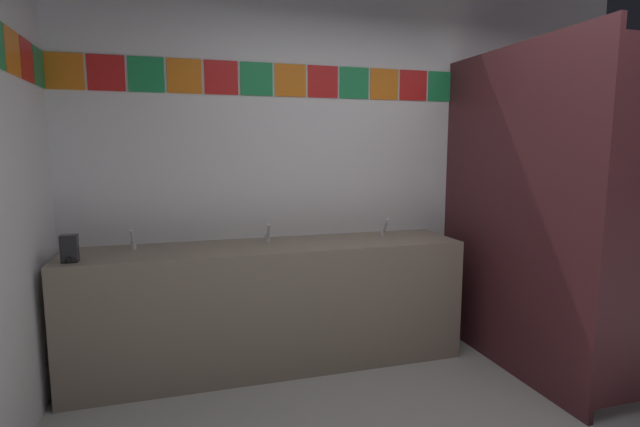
% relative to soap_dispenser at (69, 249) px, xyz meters
% --- Properties ---
extents(wall_back, '(4.41, 0.09, 2.79)m').
position_rel_soap_dispenser_xyz_m(wall_back, '(2.03, 0.49, 0.47)').
color(wall_back, silver).
rests_on(wall_back, ground_plane).
extents(vanity_counter, '(2.65, 0.57, 0.85)m').
position_rel_soap_dispenser_xyz_m(vanity_counter, '(1.20, 0.17, -0.49)').
color(vanity_counter, gray).
rests_on(vanity_counter, ground_plane).
extents(faucet_left, '(0.04, 0.10, 0.14)m').
position_rel_soap_dispenser_xyz_m(faucet_left, '(0.32, 0.26, -0.03)').
color(faucet_left, silver).
rests_on(faucet_left, vanity_counter).
extents(faucet_center, '(0.04, 0.10, 0.14)m').
position_rel_soap_dispenser_xyz_m(faucet_center, '(1.20, 0.26, -0.03)').
color(faucet_center, silver).
rests_on(faucet_center, vanity_counter).
extents(faucet_right, '(0.04, 0.10, 0.14)m').
position_rel_soap_dispenser_xyz_m(faucet_right, '(2.09, 0.26, -0.03)').
color(faucet_right, silver).
rests_on(faucet_right, vanity_counter).
extents(soap_dispenser, '(0.09, 0.09, 0.16)m').
position_rel_soap_dispenser_xyz_m(soap_dispenser, '(0.00, 0.00, 0.00)').
color(soap_dispenser, black).
rests_on(soap_dispenser, vanity_counter).
extents(stall_divider, '(0.92, 1.54, 2.17)m').
position_rel_soap_dispenser_xyz_m(stall_divider, '(2.90, -0.58, 0.15)').
color(stall_divider, '#471E23').
rests_on(stall_divider, ground_plane).
extents(toilet, '(0.39, 0.49, 0.74)m').
position_rel_soap_dispenser_xyz_m(toilet, '(3.38, 0.10, -0.63)').
color(toilet, white).
rests_on(toilet, ground_plane).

